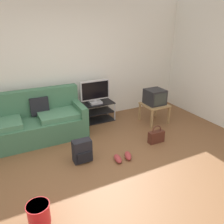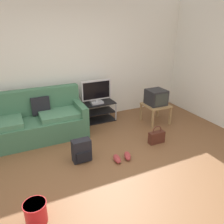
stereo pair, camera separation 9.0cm
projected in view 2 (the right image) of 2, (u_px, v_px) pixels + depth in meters
name	position (u px, v px, depth m)	size (l,w,h in m)	color
ground_plane	(111.00, 181.00, 3.35)	(9.00, 9.80, 0.02)	brown
wall_back	(64.00, 63.00, 4.88)	(9.00, 0.10, 2.70)	silver
couch	(32.00, 122.00, 4.44)	(2.10, 0.83, 0.94)	#3D6B4C
tv_stand	(96.00, 112.00, 5.26)	(0.86, 0.41, 0.45)	black
flat_tv	(96.00, 92.00, 5.06)	(0.69, 0.22, 0.54)	#B2B2B7
side_table	(156.00, 107.00, 5.12)	(0.54, 0.54, 0.45)	#9E7A4C
crt_tv	(156.00, 97.00, 5.04)	(0.40, 0.40, 0.34)	#232326
backpack	(82.00, 151.00, 3.76)	(0.31, 0.24, 0.39)	black
handbag	(157.00, 137.00, 4.34)	(0.32, 0.12, 0.36)	#4C2319
cleaning_bucket	(36.00, 212.00, 2.62)	(0.27, 0.27, 0.27)	red
sneakers_pair	(122.00, 157.00, 3.84)	(0.37, 0.28, 0.09)	#993333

